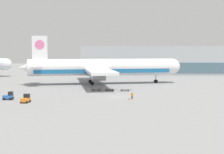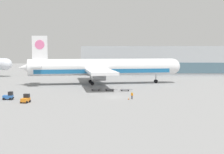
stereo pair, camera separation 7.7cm
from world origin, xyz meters
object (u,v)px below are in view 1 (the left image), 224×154
(baggage_dolly_lead, at_px, (96,89))
(baggage_dolly_third, at_px, (125,90))
(baggage_tug_mid, at_px, (9,96))
(airplane_main, at_px, (101,68))
(traffic_cone_near, at_px, (129,98))
(ground_crew_near, at_px, (132,95))
(baggage_tug_foreground, at_px, (26,99))
(baggage_dolly_second, at_px, (110,89))

(baggage_dolly_lead, relative_size, baggage_dolly_third, 1.00)
(baggage_dolly_lead, bearing_deg, baggage_tug_mid, -135.00)
(baggage_dolly_third, bearing_deg, airplane_main, 117.15)
(baggage_dolly_lead, distance_m, traffic_cone_near, 19.42)
(baggage_dolly_lead, xyz_separation_m, ground_crew_near, (10.51, -16.04, 0.67))
(ground_crew_near, distance_m, traffic_cone_near, 1.40)
(baggage_tug_foreground, relative_size, traffic_cone_near, 4.66)
(baggage_dolly_second, bearing_deg, airplane_main, 104.94)
(baggage_tug_foreground, relative_size, ground_crew_near, 1.48)
(baggage_tug_mid, bearing_deg, traffic_cone_near, 2.26)
(baggage_dolly_lead, relative_size, baggage_dolly_second, 1.00)
(baggage_tug_foreground, height_order, ground_crew_near, baggage_tug_foreground)
(airplane_main, distance_m, baggage_dolly_second, 19.40)
(baggage_tug_mid, bearing_deg, baggage_dolly_third, 31.27)
(airplane_main, distance_m, baggage_tug_foreground, 43.04)
(airplane_main, relative_size, baggage_tug_mid, 23.22)
(ground_crew_near, height_order, traffic_cone_near, ground_crew_near)
(baggage_tug_mid, bearing_deg, baggage_tug_foreground, -36.67)
(baggage_tug_foreground, xyz_separation_m, traffic_cone_near, (23.78, 5.47, -0.60))
(baggage_tug_mid, distance_m, baggage_dolly_third, 33.45)
(baggage_tug_mid, height_order, baggage_dolly_third, baggage_tug_mid)
(baggage_dolly_lead, height_order, traffic_cone_near, traffic_cone_near)
(baggage_tug_mid, xyz_separation_m, baggage_dolly_second, (23.84, 18.14, -0.49))
(baggage_dolly_lead, xyz_separation_m, baggage_dolly_second, (4.19, -0.13, 0.00))
(baggage_dolly_lead, distance_m, ground_crew_near, 19.19)
(baggage_dolly_third, bearing_deg, baggage_tug_mid, -146.13)
(baggage_tug_mid, relative_size, traffic_cone_near, 4.36)
(airplane_main, height_order, baggage_dolly_third, airplane_main)
(baggage_tug_mid, distance_m, traffic_cone_near, 29.36)
(baggage_dolly_third, relative_size, ground_crew_near, 2.08)
(baggage_dolly_third, bearing_deg, baggage_tug_foreground, -134.51)
(baggage_tug_foreground, distance_m, baggage_dolly_lead, 26.40)
(baggage_dolly_lead, bearing_deg, baggage_tug_foreground, -120.23)
(baggage_dolly_lead, bearing_deg, traffic_cone_near, -58.05)
(baggage_dolly_lead, height_order, baggage_dolly_second, same)
(baggage_dolly_second, bearing_deg, traffic_cone_near, -69.77)
(airplane_main, height_order, baggage_dolly_lead, airplane_main)
(traffic_cone_near, bearing_deg, baggage_dolly_third, 93.14)
(airplane_main, distance_m, baggage_tug_mid, 41.59)
(airplane_main, bearing_deg, traffic_cone_near, -86.59)
(ground_crew_near, bearing_deg, baggage_tug_mid, 28.35)
(baggage_dolly_lead, bearing_deg, baggage_dolly_second, 0.33)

